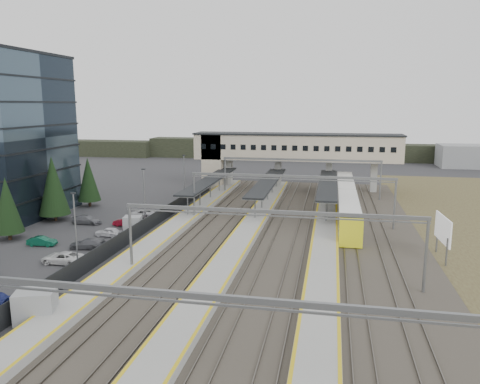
% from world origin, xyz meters
% --- Properties ---
extents(ground, '(220.00, 220.00, 0.00)m').
position_xyz_m(ground, '(0.00, 0.00, 0.00)').
color(ground, '#2B2B2D').
rests_on(ground, ground).
extents(car_park, '(10.63, 44.68, 1.29)m').
position_xyz_m(car_park, '(-12.96, -9.45, 0.61)').
color(car_park, silver).
rests_on(car_park, ground).
extents(lampposts, '(0.50, 53.25, 8.07)m').
position_xyz_m(lampposts, '(-8.00, 1.25, 4.34)').
color(lampposts, slate).
rests_on(lampposts, ground).
extents(fence, '(0.08, 90.00, 2.00)m').
position_xyz_m(fence, '(-6.50, 5.00, 1.00)').
color(fence, '#26282B').
rests_on(fence, ground).
extents(relay_cabin_near, '(3.55, 3.06, 2.50)m').
position_xyz_m(relay_cabin_near, '(-4.94, -19.47, 1.25)').
color(relay_cabin_near, gray).
rests_on(relay_cabin_near, ground).
extents(relay_cabin_far, '(2.64, 2.35, 2.10)m').
position_xyz_m(relay_cabin_far, '(-8.37, 6.61, 1.05)').
color(relay_cabin_far, gray).
rests_on(relay_cabin_far, ground).
extents(rail_corridor, '(34.00, 90.00, 0.92)m').
position_xyz_m(rail_corridor, '(9.34, 5.00, 0.29)').
color(rail_corridor, '#3A342D').
rests_on(rail_corridor, ground).
extents(canopies, '(23.10, 30.00, 3.28)m').
position_xyz_m(canopies, '(7.00, 27.00, 3.92)').
color(canopies, black).
rests_on(canopies, ground).
extents(footbridge, '(40.40, 6.40, 11.20)m').
position_xyz_m(footbridge, '(7.70, 42.00, 7.93)').
color(footbridge, '#C1AF95').
rests_on(footbridge, ground).
extents(gantries, '(28.40, 62.28, 7.17)m').
position_xyz_m(gantries, '(12.00, 3.00, 6.00)').
color(gantries, slate).
rests_on(gantries, ground).
extents(train, '(2.79, 38.73, 3.51)m').
position_xyz_m(train, '(20.00, 23.09, 2.00)').
color(train, white).
rests_on(train, ground).
extents(billboard, '(0.48, 5.78, 4.88)m').
position_xyz_m(billboard, '(29.68, 2.57, 3.26)').
color(billboard, slate).
rests_on(billboard, ground).
extents(treeline_far, '(170.00, 19.00, 7.00)m').
position_xyz_m(treeline_far, '(23.81, 92.28, 2.95)').
color(treeline_far, black).
rests_on(treeline_far, ground).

